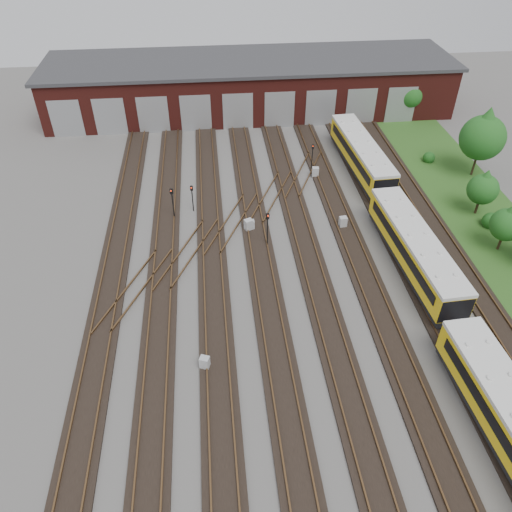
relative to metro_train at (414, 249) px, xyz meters
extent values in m
plane|color=#4A4744|center=(-10.00, -6.55, -1.82)|extent=(120.00, 120.00, 0.00)
cube|color=black|center=(-24.00, -6.55, -1.73)|extent=(2.40, 70.00, 0.18)
cube|color=brown|center=(-24.72, -6.55, -1.57)|extent=(0.10, 70.00, 0.15)
cube|color=brown|center=(-23.28, -6.55, -1.57)|extent=(0.10, 70.00, 0.15)
cube|color=black|center=(-20.00, -6.55, -1.73)|extent=(2.40, 70.00, 0.18)
cube|color=brown|center=(-20.72, -6.55, -1.57)|extent=(0.10, 70.00, 0.15)
cube|color=brown|center=(-19.28, -6.55, -1.57)|extent=(0.10, 70.00, 0.15)
cube|color=black|center=(-16.00, -6.55, -1.73)|extent=(2.40, 70.00, 0.18)
cube|color=brown|center=(-16.72, -6.55, -1.57)|extent=(0.10, 70.00, 0.15)
cube|color=brown|center=(-15.28, -6.55, -1.57)|extent=(0.10, 70.00, 0.15)
cube|color=black|center=(-12.00, -6.55, -1.73)|extent=(2.40, 70.00, 0.18)
cube|color=brown|center=(-12.72, -6.55, -1.57)|extent=(0.10, 70.00, 0.15)
cube|color=brown|center=(-11.28, -6.55, -1.57)|extent=(0.10, 70.00, 0.15)
cube|color=black|center=(-8.00, -6.55, -1.73)|extent=(2.40, 70.00, 0.18)
cube|color=brown|center=(-8.72, -6.55, -1.57)|extent=(0.10, 70.00, 0.15)
cube|color=brown|center=(-7.28, -6.55, -1.57)|extent=(0.10, 70.00, 0.15)
cube|color=black|center=(-4.00, -6.55, -1.73)|extent=(2.40, 70.00, 0.18)
cube|color=brown|center=(-4.72, -6.55, -1.57)|extent=(0.10, 70.00, 0.15)
cube|color=brown|center=(-3.28, -6.55, -1.57)|extent=(0.10, 70.00, 0.15)
cube|color=black|center=(0.00, -6.55, -1.73)|extent=(2.40, 70.00, 0.18)
cube|color=brown|center=(-0.72, -6.55, -1.57)|extent=(0.10, 70.00, 0.15)
cube|color=brown|center=(0.72, -6.55, -1.57)|extent=(0.10, 70.00, 0.15)
cube|color=black|center=(4.00, -6.55, -1.73)|extent=(2.40, 70.00, 0.18)
cube|color=brown|center=(3.28, -6.55, -1.57)|extent=(0.10, 70.00, 0.15)
cube|color=brown|center=(4.72, -6.55, -1.57)|extent=(0.10, 70.00, 0.15)
cube|color=brown|center=(-18.00, 3.45, -1.57)|extent=(5.40, 9.62, 0.15)
cube|color=brown|center=(-14.00, 7.45, -1.57)|extent=(5.40, 9.62, 0.15)
cube|color=brown|center=(-10.00, 11.45, -1.57)|extent=(5.40, 9.62, 0.15)
cube|color=brown|center=(-22.00, -0.55, -1.57)|extent=(5.40, 9.62, 0.15)
cube|color=brown|center=(-6.00, 15.45, -1.57)|extent=(5.40, 9.62, 0.15)
cube|color=#511814|center=(-10.00, 33.45, 1.18)|extent=(50.00, 12.00, 6.00)
cube|color=#313134|center=(-10.00, 33.45, 4.33)|extent=(51.00, 12.50, 0.40)
cube|color=gray|center=(-32.00, 27.43, 0.38)|extent=(3.60, 0.12, 4.40)
cube|color=gray|center=(-27.00, 27.43, 0.38)|extent=(3.60, 0.12, 4.40)
cube|color=gray|center=(-22.00, 27.43, 0.38)|extent=(3.60, 0.12, 4.40)
cube|color=gray|center=(-17.00, 27.43, 0.38)|extent=(3.60, 0.12, 4.40)
cube|color=gray|center=(-12.00, 27.43, 0.38)|extent=(3.60, 0.12, 4.40)
cube|color=gray|center=(-7.00, 27.43, 0.38)|extent=(3.60, 0.12, 4.40)
cube|color=gray|center=(-2.00, 27.43, 0.38)|extent=(3.60, 0.12, 4.40)
cube|color=gray|center=(3.00, 27.43, 0.38)|extent=(3.60, 0.12, 4.40)
cube|color=gray|center=(8.00, 27.43, 0.38)|extent=(3.60, 0.12, 4.40)
cube|color=#244B19|center=(9.00, 3.45, -1.80)|extent=(8.00, 55.00, 0.05)
cube|color=black|center=(0.00, -16.00, -1.21)|extent=(2.94, 14.21, 0.56)
cube|color=black|center=(-1.24, -16.07, 0.34)|extent=(0.74, 12.41, 0.80)
cube|color=black|center=(0.00, 0.00, -1.21)|extent=(2.94, 14.21, 0.56)
cube|color=yellow|center=(0.00, 0.00, 0.11)|extent=(3.23, 14.23, 2.07)
cube|color=silver|center=(0.00, 0.00, 1.28)|extent=(3.32, 14.24, 0.28)
cube|color=black|center=(-1.24, -0.07, 0.34)|extent=(0.74, 12.41, 0.80)
cube|color=black|center=(1.24, 0.07, 0.34)|extent=(0.74, 12.41, 0.80)
cube|color=black|center=(0.00, 16.00, -1.21)|extent=(2.94, 14.21, 0.56)
cube|color=yellow|center=(0.00, 16.00, 0.11)|extent=(3.23, 14.23, 2.07)
cube|color=silver|center=(0.00, 16.00, 1.28)|extent=(3.32, 14.24, 0.28)
cube|color=black|center=(-1.24, 15.93, 0.34)|extent=(0.74, 12.41, 0.80)
cube|color=black|center=(1.24, 16.07, 0.34)|extent=(0.74, 12.41, 0.80)
cylinder|color=black|center=(-19.25, 8.83, -0.48)|extent=(0.10, 0.10, 2.69)
cube|color=black|center=(-19.25, 8.83, 1.12)|extent=(0.29, 0.21, 0.52)
sphere|color=red|center=(-19.25, 8.73, 1.23)|extent=(0.12, 0.12, 0.12)
cylinder|color=black|center=(-17.51, 9.97, -0.70)|extent=(0.09, 0.09, 2.24)
cube|color=black|center=(-17.51, 9.97, 0.65)|extent=(0.26, 0.18, 0.47)
sphere|color=red|center=(-17.51, 9.87, 0.75)|extent=(0.11, 0.11, 0.11)
cylinder|color=black|center=(-5.06, 16.46, -0.56)|extent=(0.09, 0.09, 2.52)
cube|color=black|center=(-5.06, 16.46, 0.93)|extent=(0.25, 0.19, 0.45)
sphere|color=red|center=(-5.06, 16.37, 1.02)|extent=(0.11, 0.11, 0.11)
cylinder|color=black|center=(-11.26, 3.93, -0.42)|extent=(0.10, 0.10, 2.81)
cube|color=black|center=(-11.26, 3.93, 1.24)|extent=(0.29, 0.20, 0.52)
sphere|color=red|center=(-11.26, 3.83, 1.35)|extent=(0.13, 0.13, 0.13)
cube|color=#AEB0B3|center=(-16.84, -8.60, -1.32)|extent=(0.74, 0.68, 1.01)
cube|color=#AEB0B3|center=(-12.64, 6.33, -1.26)|extent=(0.85, 0.79, 1.14)
cube|color=#AEB0B3|center=(-12.41, 6.45, -1.34)|extent=(0.62, 0.53, 0.97)
cube|color=#AEB0B3|center=(-4.93, 15.05, -1.28)|extent=(0.71, 0.62, 1.09)
cube|color=#AEB0B3|center=(-4.21, 5.95, -1.28)|extent=(0.70, 0.61, 1.08)
cylinder|color=#2E2115|center=(9.37, 28.45, -1.02)|extent=(0.22, 0.22, 1.62)
sphere|color=#184B15|center=(9.37, 28.45, 1.14)|extent=(3.14, 3.14, 3.14)
cone|color=#184B15|center=(9.37, 28.45, 2.26)|extent=(2.70, 2.70, 2.25)
cylinder|color=#2E2115|center=(8.66, 6.88, -1.11)|extent=(0.24, 0.24, 1.43)
sphere|color=#184B15|center=(8.66, 6.88, 0.80)|extent=(2.78, 2.78, 2.78)
cone|color=#184B15|center=(8.66, 6.88, 1.79)|extent=(2.38, 2.38, 1.99)
cylinder|color=#2E2115|center=(11.42, 13.80, -0.68)|extent=(0.23, 0.23, 2.29)
sphere|color=#184B15|center=(11.42, 13.80, 2.37)|extent=(4.45, 4.45, 4.45)
cone|color=#184B15|center=(11.42, 13.80, 3.96)|extent=(3.82, 3.82, 3.18)
cylinder|color=#2E2115|center=(8.16, 1.47, -1.12)|extent=(0.22, 0.22, 1.40)
sphere|color=#184B15|center=(8.16, 1.47, 0.75)|extent=(2.73, 2.73, 2.73)
cone|color=#184B15|center=(8.16, 1.47, 1.72)|extent=(2.34, 2.34, 1.95)
sphere|color=#184B15|center=(9.04, 4.78, -1.04)|extent=(1.56, 1.56, 1.56)
sphere|color=#184B15|center=(8.02, 17.11, -1.18)|extent=(1.28, 1.28, 1.28)
camera|label=1|loc=(-15.63, -29.56, 24.39)|focal=35.00mm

